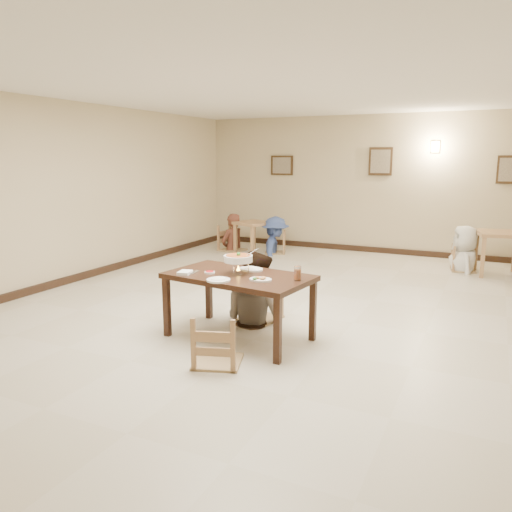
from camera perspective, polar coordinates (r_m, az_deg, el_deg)
The scene contains 29 objects.
floor at distance 6.83m, azimuth 3.80°, elevation -6.57°, with size 10.00×10.00×0.00m, color beige.
ceiling at distance 6.57m, azimuth 4.15°, elevation 19.20°, with size 10.00×10.00×0.00m, color silver.
wall_back at distance 11.32m, azimuth 13.47°, elevation 7.94°, with size 10.00×10.00×0.00m, color #C3B28E.
wall_left at distance 8.83m, azimuth -21.11°, elevation 6.67°, with size 10.00×10.00×0.00m, color #C3B28E.
baseboard_back at distance 11.46m, azimuth 13.11°, elevation 0.73°, with size 8.00×0.06×0.12m, color black.
baseboard_left at distance 9.01m, azimuth -20.34°, elevation -2.48°, with size 0.06×10.00×0.12m, color black.
picture_a at distance 11.93m, azimuth 2.97°, elevation 10.30°, with size 0.55×0.04×0.45m.
picture_b at distance 11.24m, azimuth 14.04°, elevation 10.45°, with size 0.50×0.04×0.60m.
picture_c at distance 11.01m, azimuth 26.99°, elevation 8.79°, with size 0.45×0.04×0.55m.
wall_sconce at distance 11.08m, azimuth 19.81°, elevation 11.67°, with size 0.16×0.05×0.22m, color #FFD88C.
main_table at distance 5.74m, azimuth -1.99°, elevation -2.90°, with size 1.74×1.12×0.77m.
chair_far at distance 6.46m, azimuth 0.49°, elevation -2.98°, with size 0.47×0.47×1.00m.
chair_near at distance 5.10m, azimuth -4.49°, elevation -6.84°, with size 0.48×0.48×1.02m.
main_diner at distance 6.28m, azimuth -0.13°, elevation 0.56°, with size 0.90×0.70×1.85m, color gray.
curry_warmer at distance 5.73m, azimuth -2.04°, elevation -0.31°, with size 0.37×0.33×0.30m.
rice_plate_far at distance 5.92m, azimuth -0.58°, elevation -1.49°, with size 0.30×0.30×0.07m.
rice_plate_near at distance 5.43m, azimuth -4.32°, elevation -2.72°, with size 0.26×0.26×0.06m.
fried_plate at distance 5.43m, azimuth 0.50°, elevation -2.64°, with size 0.25×0.25×0.05m.
chili_dish at distance 5.79m, azimuth -5.32°, elevation -1.86°, with size 0.12×0.12×0.03m.
napkin_cutlery at distance 5.80m, azimuth -8.07°, elevation -1.88°, with size 0.19×0.28×0.03m.
drink_glass at distance 5.45m, azimuth 4.77°, elevation -2.03°, with size 0.08×0.08×0.16m.
bg_table_left at distance 11.11m, azimuth -0.33°, elevation 3.26°, with size 0.88×0.88×0.68m.
bg_table_right at distance 9.92m, azimuth 26.18°, elevation 1.70°, with size 0.93×0.93×0.78m.
bg_chair_ll at distance 11.28m, azimuth -2.75°, elevation 3.31°, with size 0.51×0.51×1.08m.
bg_chair_lr at distance 10.98m, azimuth 2.21°, elevation 2.71°, with size 0.44×0.44×0.93m.
bg_chair_rl at distance 10.03m, azimuth 22.76°, elevation 0.95°, with size 0.42×0.42×0.90m.
bg_diner_a at distance 11.25m, azimuth -2.76°, elevation 4.87°, with size 0.62×0.40×1.69m, color #592D21.
bg_diner_b at distance 10.93m, azimuth 2.22°, elevation 4.53°, with size 1.05×0.60×1.63m, color #354F93.
bg_diner_c at distance 9.97m, azimuth 22.93°, elevation 3.22°, with size 0.83×0.54×1.70m, color silver.
Camera 1 is at (2.40, -6.05, 2.08)m, focal length 35.00 mm.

